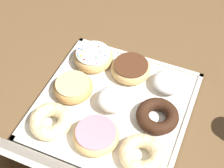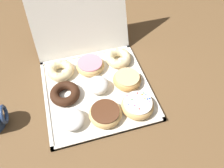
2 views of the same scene
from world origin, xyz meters
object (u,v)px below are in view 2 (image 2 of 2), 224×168
Objects in this scene: donut_box at (97,90)px; powdered_filled_donut_0 at (72,119)px; powdered_filled_donut_4 at (98,85)px; chocolate_cake_ring_donut_3 at (65,93)px; pink_frosted_donut_7 at (89,65)px; cruller_donut_8 at (118,58)px; glazed_ring_donut_5 at (127,79)px; cruller_donut_6 at (61,70)px; sprinkle_donut_2 at (138,105)px; chocolate_frosted_donut_1 at (105,113)px.

powdered_filled_donut_0 is (-0.12, -0.12, 0.03)m from donut_box.
donut_box is 4.77× the size of powdered_filled_donut_4.
chocolate_cake_ring_donut_3 is 0.17m from pink_frosted_donut_7.
cruller_donut_8 reaches higher than pink_frosted_donut_7.
glazed_ring_donut_5 is at bearing -42.08° from pink_frosted_donut_7.
powdered_filled_donut_0 reaches higher than cruller_donut_6.
sprinkle_donut_2 is 0.35m from cruller_donut_6.
glazed_ring_donut_5 is (0.24, 0.12, -0.00)m from powdered_filled_donut_0.
sprinkle_donut_2 is 0.27m from pink_frosted_donut_7.
powdered_filled_donut_0 is 0.76× the size of chocolate_frosted_donut_1.
cruller_donut_6 is at bearing 135.24° from donut_box.
powdered_filled_donut_0 is 0.12m from chocolate_frosted_donut_1.
chocolate_cake_ring_donut_3 is at bearing -136.09° from pink_frosted_donut_7.
powdered_filled_donut_0 reaches higher than glazed_ring_donut_5.
cruller_donut_6 is at bearing 115.92° from chocolate_frosted_donut_1.
sprinkle_donut_2 is at bearing -63.06° from pink_frosted_donut_7.
glazed_ring_donut_5 is at bearing 26.80° from powdered_filled_donut_0.
pink_frosted_donut_7 reaches higher than donut_box.
chocolate_frosted_donut_1 is at bearing -46.68° from chocolate_cake_ring_donut_3.
sprinkle_donut_2 reaches higher than donut_box.
pink_frosted_donut_7 is at bearing 137.92° from glazed_ring_donut_5.
chocolate_frosted_donut_1 is 1.06× the size of cruller_donut_6.
chocolate_frosted_donut_1 is 0.24m from pink_frosted_donut_7.
glazed_ring_donut_5 is at bearing 0.72° from donut_box.
sprinkle_donut_2 is (0.24, -0.01, -0.00)m from powdered_filled_donut_0.
powdered_filled_donut_4 is at bearing -43.97° from cruller_donut_6.
sprinkle_donut_2 is 1.01× the size of pink_frosted_donut_7.
chocolate_frosted_donut_1 reaches higher than glazed_ring_donut_5.
powdered_filled_donut_0 is 0.24m from sprinkle_donut_2.
cruller_donut_6 is (-0.25, 0.12, 0.00)m from glazed_ring_donut_5.
chocolate_cake_ring_donut_3 is (-0.12, 0.00, 0.02)m from donut_box.
cruller_donut_6 is at bearing -179.41° from cruller_donut_8.
powdered_filled_donut_4 reaches higher than chocolate_frosted_donut_1.
glazed_ring_donut_5 is 0.27m from cruller_donut_6.
sprinkle_donut_2 is (0.12, -0.13, 0.03)m from donut_box.
pink_frosted_donut_7 is at bearing -2.30° from cruller_donut_6.
powdered_filled_donut_4 is 0.18m from cruller_donut_6.
chocolate_frosted_donut_1 is 0.18m from chocolate_cake_ring_donut_3.
cruller_donut_6 is 0.94× the size of pink_frosted_donut_7.
sprinkle_donut_2 reaches higher than powdered_filled_donut_0.
donut_box is at bearing 45.85° from powdered_filled_donut_0.
cruller_donut_8 is (0.00, 0.12, 0.00)m from glazed_ring_donut_5.
chocolate_cake_ring_donut_3 is 1.01× the size of cruller_donut_8.
sprinkle_donut_2 is (0.12, 0.00, 0.00)m from chocolate_frosted_donut_1.
powdered_filled_donut_4 is at bearing -1.33° from chocolate_cake_ring_donut_3.
cruller_donut_6 is (-0.13, 0.12, -0.00)m from powdered_filled_donut_4.
powdered_filled_donut_0 reaches higher than chocolate_frosted_donut_1.
cruller_donut_6 is at bearing 177.70° from pink_frosted_donut_7.
chocolate_frosted_donut_1 is at bearing -90.58° from donut_box.
chocolate_cake_ring_donut_3 is (-0.24, 0.13, -0.00)m from sprinkle_donut_2.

